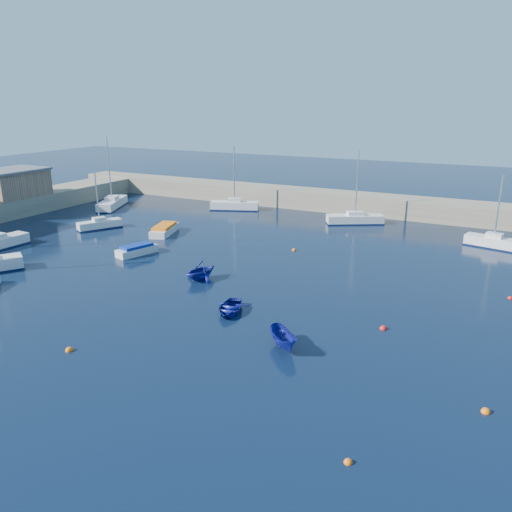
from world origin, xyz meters
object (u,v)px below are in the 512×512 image
at_px(motorboat_2, 164,229).
at_px(sailboat_3, 100,224).
at_px(brick_shed_a, 13,184).
at_px(sailboat_4, 112,203).
at_px(motorboat_1, 137,250).
at_px(dinghy_left, 200,270).
at_px(sailboat_5, 235,205).
at_px(sailboat_7, 493,242).
at_px(dinghy_center, 230,308).
at_px(dinghy_right, 283,339).
at_px(sailboat_6, 355,219).

bearing_deg(motorboat_2, sailboat_3, 174.30).
xyz_separation_m(brick_shed_a, sailboat_4, (8.92, 9.09, -3.44)).
distance_m(motorboat_1, dinghy_left, 10.38).
bearing_deg(dinghy_left, sailboat_5, 128.30).
height_order(motorboat_1, motorboat_2, motorboat_2).
distance_m(sailboat_7, dinghy_center, 31.87).
bearing_deg(motorboat_2, sailboat_4, 134.51).
relative_size(motorboat_1, dinghy_right, 1.43).
bearing_deg(sailboat_5, sailboat_7, -118.49).
bearing_deg(sailboat_3, dinghy_right, -1.61).
distance_m(sailboat_3, sailboat_6, 31.59).
bearing_deg(sailboat_5, sailboat_3, 130.51).
relative_size(sailboat_7, dinghy_center, 2.25).
relative_size(sailboat_6, dinghy_center, 2.70).
bearing_deg(motorboat_1, dinghy_left, -1.98).
bearing_deg(motorboat_2, sailboat_7, 0.71).
xyz_separation_m(sailboat_4, dinghy_right, (39.56, -28.30, -0.06)).
xyz_separation_m(sailboat_5, motorboat_2, (-0.83, -15.37, -0.16)).
xyz_separation_m(motorboat_1, dinghy_left, (9.80, -3.40, 0.37)).
xyz_separation_m(sailboat_6, motorboat_2, (-18.47, -14.91, -0.11)).
distance_m(sailboat_4, sailboat_6, 34.79).
bearing_deg(sailboat_5, sailboat_4, 91.18).
xyz_separation_m(sailboat_3, dinghy_center, (26.51, -14.72, -0.21)).
bearing_deg(sailboat_3, sailboat_4, 153.00).
distance_m(motorboat_2, dinghy_center, 24.38).
bearing_deg(sailboat_7, sailboat_6, 89.59).
height_order(sailboat_5, dinghy_left, sailboat_5).
relative_size(sailboat_5, dinghy_right, 2.88).
bearing_deg(sailboat_6, sailboat_3, 92.40).
bearing_deg(sailboat_6, dinghy_right, 159.57).
xyz_separation_m(dinghy_left, dinghy_right, (11.49, -8.28, -0.26)).
relative_size(brick_shed_a, motorboat_2, 1.44).
xyz_separation_m(sailboat_6, motorboat_1, (-15.95, -22.89, -0.13)).
relative_size(sailboat_6, dinghy_left, 2.82).
distance_m(sailboat_5, sailboat_6, 17.65).
distance_m(sailboat_5, dinghy_right, 41.90).
height_order(brick_shed_a, dinghy_left, brick_shed_a).
bearing_deg(sailboat_3, sailboat_7, 43.81).
bearing_deg(sailboat_6, sailboat_7, -133.23).
bearing_deg(dinghy_center, sailboat_3, 136.61).
distance_m(sailboat_6, motorboat_2, 23.74).
bearing_deg(sailboat_6, dinghy_left, 137.63).
relative_size(sailboat_7, motorboat_1, 1.72).
xyz_separation_m(dinghy_center, dinghy_right, (5.74, -3.29, 0.25)).
distance_m(sailboat_7, motorboat_2, 36.27).
relative_size(motorboat_1, motorboat_2, 0.80).
distance_m(sailboat_6, dinghy_left, 27.00).
relative_size(sailboat_7, dinghy_right, 2.46).
height_order(motorboat_2, dinghy_right, dinghy_right).
bearing_deg(dinghy_right, dinghy_center, 105.75).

